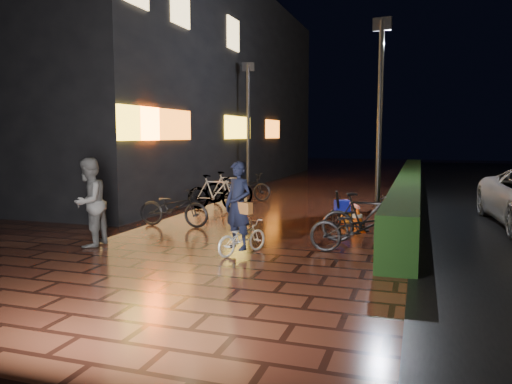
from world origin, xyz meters
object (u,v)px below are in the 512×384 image
(traffic_barrier, at_px, (352,215))
(cart_assembly, at_px, (342,207))
(cyclist, at_px, (240,220))
(bystander_person, at_px, (89,202))

(traffic_barrier, height_order, cart_assembly, cart_assembly)
(cyclist, xyz_separation_m, cart_assembly, (1.39, 3.72, -0.19))
(traffic_barrier, distance_m, cart_assembly, 0.35)
(cyclist, relative_size, traffic_barrier, 1.18)
(bystander_person, bearing_deg, traffic_barrier, 121.52)
(bystander_person, height_order, cart_assembly, bystander_person)
(bystander_person, distance_m, traffic_barrier, 6.22)
(cyclist, bearing_deg, traffic_barrier, 65.05)
(cart_assembly, bearing_deg, bystander_person, -138.76)
(bystander_person, relative_size, traffic_barrier, 1.20)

